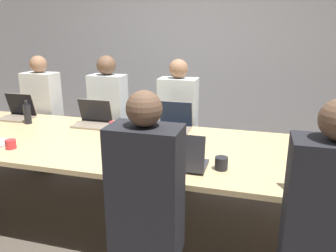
% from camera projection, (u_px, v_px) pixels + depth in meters
% --- Properties ---
extents(ground_plane, '(24.00, 24.00, 0.00)m').
position_uv_depth(ground_plane, '(134.00, 221.00, 3.04)').
color(ground_plane, brown).
extents(curtain_wall, '(12.00, 0.06, 2.80)m').
position_uv_depth(curtain_wall, '(188.00, 52.00, 4.67)').
color(curtain_wall, '#ADADB2').
rests_on(curtain_wall, ground_plane).
extents(conference_table, '(4.64, 1.28, 0.77)m').
position_uv_depth(conference_table, '(131.00, 148.00, 2.83)').
color(conference_table, '#D6B77F').
rests_on(conference_table, ground_plane).
extents(cup_near_left, '(0.08, 0.08, 0.08)m').
position_uv_depth(cup_near_left, '(11.00, 144.00, 2.68)').
color(cup_near_left, red).
rests_on(cup_near_left, conference_table).
extents(laptop_far_midleft, '(0.36, 0.26, 0.26)m').
position_uv_depth(laptop_far_midleft, '(93.00, 118.00, 3.33)').
color(laptop_far_midleft, gray).
rests_on(laptop_far_midleft, conference_table).
extents(person_far_midleft, '(0.40, 0.24, 1.44)m').
position_uv_depth(person_far_midleft, '(109.00, 120.00, 3.81)').
color(person_far_midleft, '#2D2D38').
rests_on(person_far_midleft, ground_plane).
extents(cup_far_midleft, '(0.08, 0.08, 0.08)m').
position_uv_depth(cup_far_midleft, '(114.00, 125.00, 3.19)').
color(cup_far_midleft, red).
rests_on(cup_far_midleft, conference_table).
extents(laptop_near_right, '(0.34, 0.27, 0.27)m').
position_uv_depth(laptop_near_right, '(320.00, 179.00, 1.96)').
color(laptop_near_right, silver).
rests_on(laptop_near_right, conference_table).
extents(person_near_right, '(0.40, 0.24, 1.42)m').
position_uv_depth(person_near_right, '(322.00, 240.00, 1.66)').
color(person_near_right, '#2D2D38').
rests_on(person_near_right, ground_plane).
extents(laptop_near_midright, '(0.35, 0.26, 0.27)m').
position_uv_depth(laptop_near_midright, '(181.00, 159.00, 2.28)').
color(laptop_near_midright, '#333338').
rests_on(laptop_near_midright, conference_table).
extents(person_near_midright, '(0.40, 0.24, 1.42)m').
position_uv_depth(person_near_midright, '(146.00, 216.00, 1.88)').
color(person_near_midright, '#2D2D38').
rests_on(person_near_midright, ground_plane).
extents(cup_near_midright, '(0.09, 0.09, 0.09)m').
position_uv_depth(cup_near_midright, '(221.00, 163.00, 2.28)').
color(cup_near_midright, '#232328').
rests_on(cup_near_midright, conference_table).
extents(bottle_near_midright, '(0.08, 0.08, 0.27)m').
position_uv_depth(bottle_near_midright, '(155.00, 141.00, 2.51)').
color(bottle_near_midright, green).
rests_on(bottle_near_midright, conference_table).
extents(laptop_far_left, '(0.33, 0.27, 0.27)m').
position_uv_depth(laptop_far_left, '(19.00, 111.00, 3.59)').
color(laptop_far_left, gray).
rests_on(laptop_far_left, conference_table).
extents(person_far_left, '(0.40, 0.24, 1.42)m').
position_uv_depth(person_far_left, '(44.00, 117.00, 4.00)').
color(person_far_left, '#2D2D38').
rests_on(person_far_left, ground_plane).
extents(bottle_far_left, '(0.07, 0.07, 0.24)m').
position_uv_depth(bottle_far_left, '(27.00, 114.00, 3.37)').
color(bottle_far_left, black).
rests_on(bottle_far_left, conference_table).
extents(laptop_far_center, '(0.33, 0.26, 0.27)m').
position_uv_depth(laptop_far_center, '(174.00, 122.00, 3.19)').
color(laptop_far_center, gray).
rests_on(laptop_far_center, conference_table).
extents(person_far_center, '(0.40, 0.24, 1.42)m').
position_uv_depth(person_far_center, '(178.00, 127.00, 3.56)').
color(person_far_center, '#2D2D38').
rests_on(person_far_center, ground_plane).
extents(cup_far_center, '(0.08, 0.08, 0.09)m').
position_uv_depth(cup_far_center, '(148.00, 125.00, 3.20)').
color(cup_far_center, '#232328').
rests_on(cup_far_center, conference_table).
extents(stapler, '(0.08, 0.16, 0.05)m').
position_uv_depth(stapler, '(194.00, 149.00, 2.60)').
color(stapler, black).
rests_on(stapler, conference_table).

